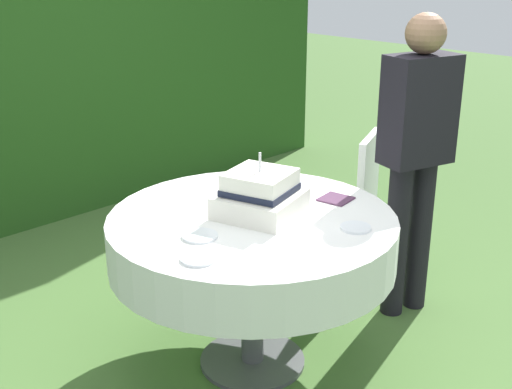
% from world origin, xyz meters
% --- Properties ---
extents(ground_plane, '(20.00, 20.00, 0.00)m').
position_xyz_m(ground_plane, '(0.00, 0.00, 0.00)').
color(ground_plane, '#476B33').
extents(cake_table, '(1.30, 1.30, 0.76)m').
position_xyz_m(cake_table, '(0.00, 0.00, 0.65)').
color(cake_table, '#4C4C51').
rests_on(cake_table, ground_plane).
extents(wedding_cake, '(0.42, 0.42, 0.29)m').
position_xyz_m(wedding_cake, '(0.04, -0.01, 0.86)').
color(wedding_cake, white).
rests_on(wedding_cake, cake_table).
extents(serving_plate_near, '(0.14, 0.14, 0.01)m').
position_xyz_m(serving_plate_near, '(-0.46, -0.17, 0.77)').
color(serving_plate_near, white).
rests_on(serving_plate_near, cake_table).
extents(serving_plate_far, '(0.13, 0.13, 0.01)m').
position_xyz_m(serving_plate_far, '(0.21, -0.41, 0.77)').
color(serving_plate_far, white).
rests_on(serving_plate_far, cake_table).
extents(serving_plate_left, '(0.15, 0.15, 0.01)m').
position_xyz_m(serving_plate_left, '(-0.31, -0.01, 0.77)').
color(serving_plate_left, white).
rests_on(serving_plate_left, cake_table).
extents(napkin_stack, '(0.16, 0.16, 0.01)m').
position_xyz_m(napkin_stack, '(0.43, -0.13, 0.77)').
color(napkin_stack, '#4C2D47').
rests_on(napkin_stack, cake_table).
extents(garden_chair, '(0.53, 0.53, 0.89)m').
position_xyz_m(garden_chair, '(1.06, 0.26, 0.54)').
color(garden_chair, white).
rests_on(garden_chair, ground_plane).
extents(standing_person, '(0.40, 0.29, 1.60)m').
position_xyz_m(standing_person, '(0.96, -0.22, 0.93)').
color(standing_person, black).
rests_on(standing_person, ground_plane).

